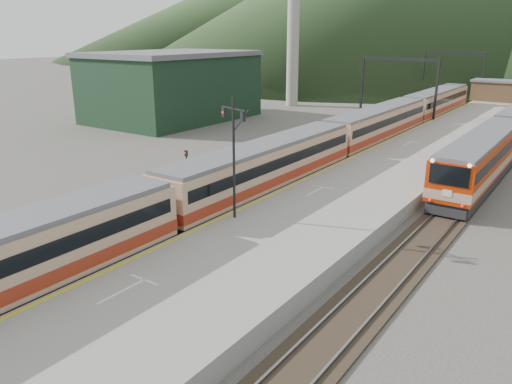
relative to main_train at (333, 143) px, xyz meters
The scene contains 15 objects.
track_main 8.17m from the main_train, 90.00° to the left, with size 2.60×200.00×0.23m.
track_far 9.58m from the main_train, 122.22° to the left, with size 2.60×200.00×0.23m.
track_second 14.11m from the main_train, 34.60° to the left, with size 2.60×200.00×0.23m.
platform 8.30m from the main_train, 46.66° to the left, with size 8.00×100.00×1.00m, color gray.
gantry_near 23.38m from the main_train, 97.08° to the left, with size 9.55×0.25×8.00m.
gantry_far 48.15m from the main_train, 93.40° to the left, with size 9.55×0.25×8.00m.
warehouse 29.80m from the main_train, 160.47° to the left, with size 14.50×20.50×8.60m.
smokestack 39.35m from the main_train, 126.31° to the left, with size 1.80×1.80×30.00m, color #9E998E.
station_shed 46.28m from the main_train, 83.05° to the left, with size 9.40×4.40×3.10m.
hill_d 241.42m from the main_train, 119.99° to the left, with size 200.00×200.00×55.00m, color #2D4925.
main_train is the anchor object (origin of this frame).
signal_mast 17.26m from the main_train, 81.82° to the right, with size 2.10×0.86×6.66m.
short_signal_b 6.39m from the main_train, 123.88° to the right, with size 0.24×0.19×2.27m.
short_signal_c 12.50m from the main_train, 126.02° to the right, with size 0.25×0.21×2.27m.
worker 22.66m from the main_train, 104.31° to the right, with size 0.62×0.41×1.69m, color black.
Camera 1 is at (18.34, -5.44, 10.83)m, focal length 35.00 mm.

